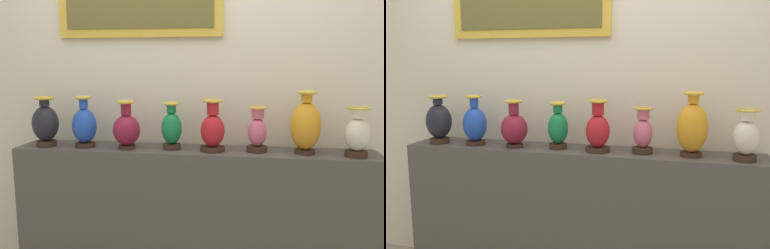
{
  "view_description": "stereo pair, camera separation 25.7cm",
  "coord_description": "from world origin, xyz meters",
  "views": [
    {
      "loc": [
        0.38,
        -2.52,
        1.53
      ],
      "look_at": [
        0.0,
        0.0,
        1.13
      ],
      "focal_mm": 36.63,
      "sensor_mm": 36.0,
      "label": 1
    },
    {
      "loc": [
        0.63,
        -2.46,
        1.53
      ],
      "look_at": [
        0.0,
        0.0,
        1.13
      ],
      "focal_mm": 36.63,
      "sensor_mm": 36.0,
      "label": 2
    }
  ],
  "objects": [
    {
      "name": "vase_burgundy",
      "position": [
        -0.43,
        -0.05,
        1.1
      ],
      "size": [
        0.18,
        0.18,
        0.32
      ],
      "color": "#382319",
      "rests_on": "display_shelf"
    },
    {
      "name": "vase_emerald",
      "position": [
        -0.14,
        -0.01,
        1.1
      ],
      "size": [
        0.14,
        0.14,
        0.31
      ],
      "color": "#382319",
      "rests_on": "display_shelf"
    },
    {
      "name": "display_shelf",
      "position": [
        0.0,
        0.0,
        0.48
      ],
      "size": [
        2.39,
        0.33,
        0.96
      ],
      "primitive_type": "cube",
      "color": "#4C4742",
      "rests_on": "ground_plane"
    },
    {
      "name": "vase_onyx",
      "position": [
        -1.01,
        -0.05,
        1.12
      ],
      "size": [
        0.18,
        0.18,
        0.34
      ],
      "color": "#382319",
      "rests_on": "display_shelf"
    },
    {
      "name": "vase_amber",
      "position": [
        0.72,
        -0.02,
        1.14
      ],
      "size": [
        0.19,
        0.19,
        0.4
      ],
      "color": "#382319",
      "rests_on": "display_shelf"
    },
    {
      "name": "back_wall",
      "position": [
        -0.01,
        0.22,
        1.49
      ],
      "size": [
        5.17,
        0.14,
        2.97
      ],
      "color": "beige",
      "rests_on": "ground_plane"
    },
    {
      "name": "vase_sapphire",
      "position": [
        -0.73,
        -0.03,
        1.11
      ],
      "size": [
        0.16,
        0.16,
        0.35
      ],
      "color": "#382319",
      "rests_on": "display_shelf"
    },
    {
      "name": "vase_ivory",
      "position": [
        1.02,
        -0.05,
        1.1
      ],
      "size": [
        0.15,
        0.15,
        0.31
      ],
      "color": "#382319",
      "rests_on": "display_shelf"
    },
    {
      "name": "vase_rose",
      "position": [
        0.43,
        -0.01,
        1.09
      ],
      "size": [
        0.13,
        0.13,
        0.29
      ],
      "color": "#382319",
      "rests_on": "display_shelf"
    },
    {
      "name": "vase_crimson",
      "position": [
        0.14,
        -0.03,
        1.1
      ],
      "size": [
        0.16,
        0.16,
        0.34
      ],
      "color": "#382319",
      "rests_on": "display_shelf"
    }
  ]
}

